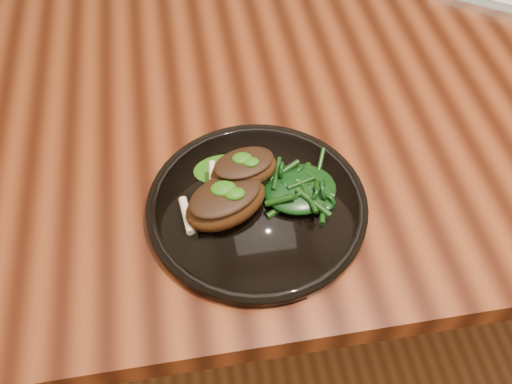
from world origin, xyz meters
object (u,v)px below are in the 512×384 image
Objects in this scene: lamb_chop_front at (225,201)px; greens_heap at (300,186)px; plate at (257,206)px; desk at (400,129)px.

greens_heap is at bearing 8.95° from lamb_chop_front.
lamb_chop_front is at bearing -166.10° from plate.
lamb_chop_front reaches higher than greens_heap.
plate reaches higher than desk.
greens_heap reaches higher than desk.
greens_heap is at bearing 5.19° from plate.
desk is 0.37m from plate.
greens_heap is (-0.23, -0.19, 0.12)m from desk.
lamb_chop_front is (-0.34, -0.21, 0.13)m from desk.
desk is 5.21× the size of plate.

